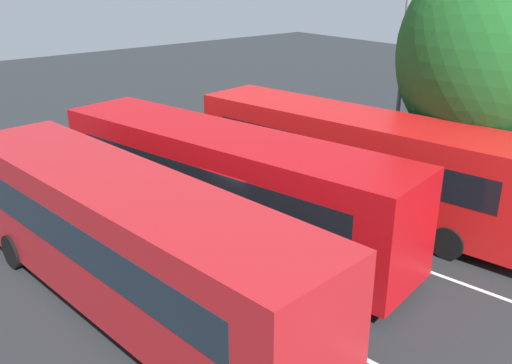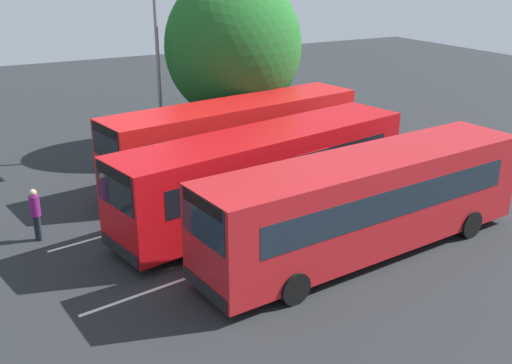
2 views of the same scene
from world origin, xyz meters
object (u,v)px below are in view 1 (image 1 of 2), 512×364
bus_center_left (225,181)px  bus_center_right (124,238)px  street_lamp (400,57)px  bus_far_left (356,158)px  pedestrian (155,134)px  depot_tree (498,55)px

bus_center_left → bus_center_right: bearing=98.8°
street_lamp → bus_far_left: bearing=13.0°
bus_center_left → pedestrian: bus_center_left is taller
street_lamp → depot_tree: size_ratio=0.91×
bus_far_left → bus_center_right: 8.07m
pedestrian → depot_tree: bearing=0.4°
depot_tree → pedestrian: bearing=32.1°
street_lamp → pedestrian: bearing=-55.8°
bus_center_right → street_lamp: street_lamp is taller
bus_center_right → pedestrian: 10.31m
bus_far_left → depot_tree: bearing=-125.5°
bus_far_left → bus_center_right: bearing=83.2°
bus_center_left → bus_center_right: same height
bus_far_left → bus_center_left: size_ratio=1.00×
bus_far_left → bus_center_right: (-0.34, 8.06, 0.00)m
bus_center_left → depot_tree: bearing=-120.9°
pedestrian → street_lamp: bearing=11.8°
depot_tree → bus_center_right: bearing=82.3°
bus_far_left → bus_center_left: 4.44m
bus_far_left → street_lamp: size_ratio=1.55×
bus_center_right → depot_tree: (-1.63, -12.05, 3.01)m
bus_far_left → depot_tree: size_ratio=1.42×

